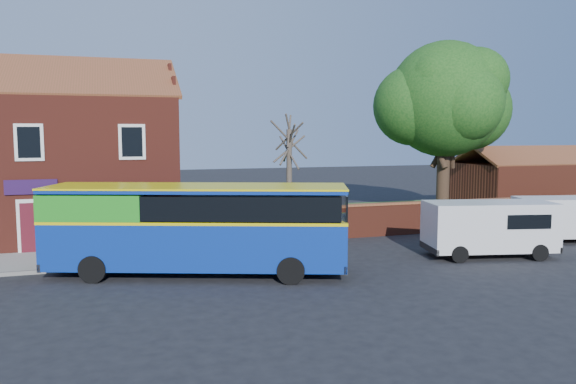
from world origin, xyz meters
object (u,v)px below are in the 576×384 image
object	(u,v)px
bus	(188,224)
van_near	(490,226)
large_tree	(445,103)
van_far	(568,217)

from	to	relation	value
bus	van_near	size ratio (longest dim) A/B	1.98
large_tree	van_far	bearing A→B (deg)	-80.50
bus	van_near	distance (m)	11.99
large_tree	van_near	bearing A→B (deg)	-112.86
van_near	van_far	size ratio (longest dim) A/B	1.09
bus	van_far	xyz separation A→B (m)	(17.45, 0.80, -0.65)
van_near	large_tree	world-z (taller)	large_tree
large_tree	bus	bearing A→B (deg)	-150.79
bus	large_tree	world-z (taller)	large_tree
bus	large_tree	xyz separation A→B (m)	(16.08, 8.99, 4.91)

